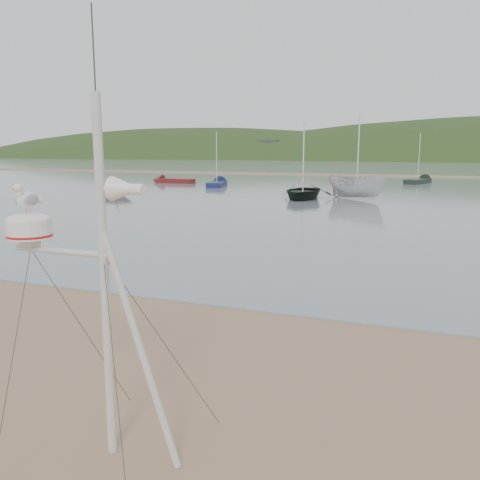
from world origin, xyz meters
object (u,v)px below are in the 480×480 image
(boat_white, at_px, (358,165))
(mast_rig, at_px, (101,355))
(boat_red, at_px, (115,179))
(dinghy_red_far, at_px, (167,181))
(sailboat_dark_mid, at_px, (423,181))
(sailboat_blue_near, at_px, (219,183))
(boat_dark, at_px, (303,163))

(boat_white, bearing_deg, mast_rig, -150.37)
(mast_rig, height_order, boat_red, mast_rig)
(boat_red, relative_size, dinghy_red_far, 0.49)
(sailboat_dark_mid, bearing_deg, sailboat_blue_near, -146.72)
(dinghy_red_far, height_order, sailboat_blue_near, sailboat_blue_near)
(boat_dark, distance_m, boat_white, 4.09)
(boat_red, distance_m, sailboat_dark_mid, 35.08)
(mast_rig, xyz_separation_m, sailboat_blue_near, (-17.96, 44.15, -0.97))
(dinghy_red_far, xyz_separation_m, sailboat_blue_near, (7.52, -2.38, 0.01))
(boat_dark, bearing_deg, boat_red, -173.40)
(mast_rig, distance_m, boat_white, 34.56)
(boat_dark, relative_size, sailboat_blue_near, 0.87)
(boat_red, relative_size, boat_white, 0.53)
(boat_white, relative_size, sailboat_blue_near, 0.82)
(boat_white, height_order, sailboat_blue_near, sailboat_blue_near)
(boat_white, distance_m, dinghy_red_far, 26.29)
(sailboat_dark_mid, bearing_deg, boat_red, -131.43)
(boat_white, bearing_deg, sailboat_blue_near, 84.28)
(boat_dark, relative_size, sailboat_dark_mid, 0.87)
(boat_white, height_order, dinghy_red_far, boat_white)
(mast_rig, bearing_deg, dinghy_red_far, 118.70)
(boat_white, distance_m, sailboat_dark_mid, 23.07)
(dinghy_red_far, bearing_deg, mast_rig, -61.30)
(boat_red, relative_size, sailboat_dark_mid, 0.43)
(boat_dark, bearing_deg, dinghy_red_far, 143.30)
(boat_dark, xyz_separation_m, boat_white, (3.86, 1.35, -0.15))
(boat_red, xyz_separation_m, sailboat_blue_near, (3.51, 13.36, -1.07))
(mast_rig, xyz_separation_m, boat_red, (-21.47, 30.79, 0.10))
(sailboat_blue_near, bearing_deg, dinghy_red_far, 162.43)
(boat_dark, xyz_separation_m, sailboat_blue_near, (-11.86, 11.04, -2.42))
(boat_white, xyz_separation_m, dinghy_red_far, (-23.24, 12.07, -2.28))
(boat_dark, height_order, sailboat_dark_mid, sailboat_dark_mid)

